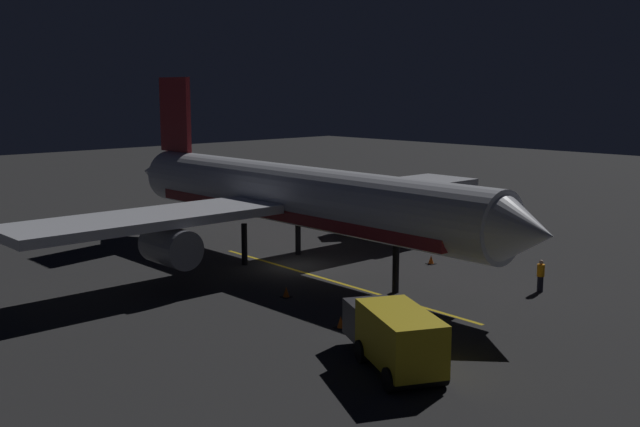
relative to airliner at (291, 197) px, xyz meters
The scene contains 9 objects.
ground_plane 4.31m from the airliner, 88.84° to the left, with size 180.00×180.00×0.20m, color #2A2A2B.
apron_guide_stripe 6.28m from the airliner, 78.59° to the left, with size 0.24×20.76×0.01m, color gold.
airliner is the anchor object (origin of this frame).
baggage_truck 17.98m from the airliner, 61.65° to the left, with size 4.62×6.37×2.43m.
catering_truck 12.00m from the airliner, 166.57° to the right, with size 6.46×5.23×2.58m.
ground_crew_worker 15.22m from the airliner, 111.70° to the left, with size 0.40×0.40×1.74m.
traffic_cone_near_left 13.19m from the airliner, 58.99° to the left, with size 0.50×0.50×0.55m.
traffic_cone_near_right 9.49m from the airliner, 137.44° to the left, with size 0.50×0.50×0.55m.
traffic_cone_under_wing 8.26m from the airliner, 46.79° to the left, with size 0.50×0.50×0.55m.
Camera 1 is at (29.29, 32.89, 10.66)m, focal length 41.68 mm.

